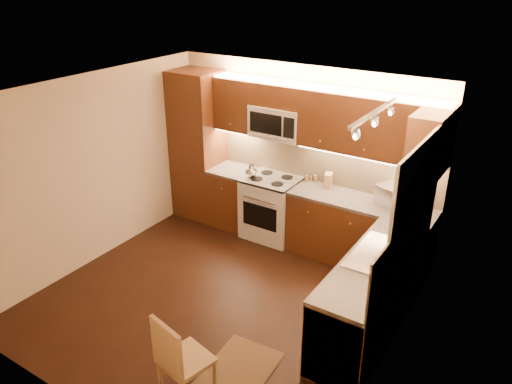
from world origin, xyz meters
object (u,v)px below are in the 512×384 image
Objects in this scene: kettle at (251,170)px; knife_block at (328,180)px; stove at (272,207)px; sink at (380,249)px; toaster_oven at (396,196)px; dining_chair at (186,358)px; microwave at (278,122)px; soap_bottle at (410,241)px.

kettle reaches higher than knife_block.
sink is at bearing -29.36° from stove.
toaster_oven reaches higher than knife_block.
sink is 4.23× the size of kettle.
kettle is 3.23m from dining_chair.
stove is 4.52× the size of kettle.
knife_block is at bearing 3.76° from microwave.
stove is 2.12× the size of toaster_oven.
stove is at bearing 150.64° from sink.
knife_block is 1.76m from soap_bottle.
knife_block reaches higher than dining_chair.
knife_block is 0.22× the size of dining_chair.
kettle is 0.22× the size of dining_chair.
microwave is (0.00, 0.14, 1.26)m from stove.
sink is 2.49m from kettle.
microwave is 0.79m from kettle.
toaster_oven is 0.96m from knife_block.
sink is 0.36m from soap_bottle.
toaster_oven is at bearing 5.09° from kettle.
dining_chair is (0.94, -3.20, -1.25)m from microwave.
microwave is 3.68× the size of knife_block.
knife_block is 1.11× the size of soap_bottle.
sink is at bearing -25.45° from kettle.
soap_bottle is (0.22, 0.29, 0.02)m from sink.
microwave reaches higher than toaster_oven.
kettle reaches higher than sink.
toaster_oven is 2.10× the size of knife_block.
microwave is 0.81× the size of dining_chair.
sink is at bearing -136.45° from soap_bottle.
microwave is 1.75× the size of toaster_oven.
soap_bottle is at bearing 73.19° from dining_chair.
soap_bottle reaches higher than dining_chair.
soap_bottle is (2.22, -0.97, -0.73)m from microwave.
microwave reaches higher than soap_bottle.
stove is 1.27m from microwave.
soap_bottle is (0.48, -0.96, -0.04)m from toaster_oven.
microwave is 1.88m from toaster_oven.
microwave reaches higher than kettle.
knife_block is at bearing -164.77° from toaster_oven.
sink is 0.92× the size of dining_chair.
soap_bottle is 2.62m from dining_chair.
dining_chair is at bearing -85.07° from toaster_oven.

